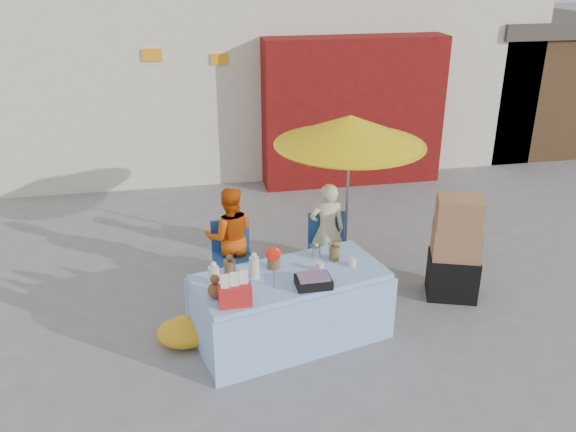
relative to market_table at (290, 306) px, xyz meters
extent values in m
plane|color=slate|center=(-0.13, 0.46, -0.41)|extent=(80.00, 80.00, 0.00)
cube|color=silver|center=(-0.13, 7.46, 1.84)|extent=(12.00, 5.00, 4.50)
cube|color=maroon|center=(2.07, 4.66, 0.89)|extent=(3.20, 0.60, 2.60)
cube|color=#4C331E|center=(6.37, 6.46, 0.79)|extent=(2.60, 3.00, 2.40)
cube|color=#3F3833|center=(6.37, 6.46, 2.14)|extent=(2.80, 3.20, 0.30)
cube|color=orange|center=(-1.33, 4.94, 1.94)|extent=(0.32, 0.04, 0.20)
cube|color=orange|center=(-0.23, 4.94, 1.84)|extent=(0.28, 0.04, 0.18)
cube|color=#9CC9FA|center=(0.01, 0.00, -0.01)|extent=(2.17, 1.36, 0.79)
cube|color=#9CC9FA|center=(0.12, -0.45, -0.04)|extent=(2.01, 0.53, 0.74)
cube|color=#9CC9FA|center=(-0.10, 0.46, -0.04)|extent=(2.01, 0.53, 0.74)
cylinder|color=silver|center=(-0.80, -0.03, 0.48)|extent=(0.14, 0.14, 0.19)
cylinder|color=brown|center=(-0.62, 0.12, 0.47)|extent=(0.15, 0.15, 0.17)
cylinder|color=silver|center=(-0.38, 0.02, 0.50)|extent=(0.13, 0.13, 0.23)
cylinder|color=brown|center=(-0.15, 0.18, 0.46)|extent=(0.17, 0.17, 0.15)
cylinder|color=#B2B2B7|center=(0.36, 0.33, 0.45)|extent=(0.12, 0.12, 0.13)
cylinder|color=brown|center=(0.55, 0.25, 0.47)|extent=(0.14, 0.14, 0.16)
cylinder|color=silver|center=(0.33, 0.03, 0.43)|extent=(0.10, 0.10, 0.10)
cylinder|color=silver|center=(0.70, 0.07, 0.43)|extent=(0.10, 0.10, 0.10)
sphere|color=brown|center=(-0.81, -0.31, 0.47)|extent=(0.16, 0.16, 0.16)
ellipsoid|color=red|center=(-0.21, -0.21, 0.76)|extent=(0.17, 0.09, 0.16)
cube|color=red|center=(-0.64, -0.48, 0.49)|extent=(0.34, 0.22, 0.21)
cube|color=black|center=(0.19, -0.28, 0.43)|extent=(0.41, 0.33, 0.10)
cube|color=navy|center=(-0.50, 1.19, -0.18)|extent=(0.50, 0.48, 0.45)
cube|color=navy|center=(-0.49, 1.41, 0.24)|extent=(0.48, 0.06, 0.40)
cube|color=navy|center=(0.75, 1.19, -0.18)|extent=(0.50, 0.48, 0.45)
cube|color=navy|center=(0.76, 1.41, 0.24)|extent=(0.48, 0.06, 0.40)
imported|color=#D5500B|center=(-0.50, 1.34, 0.25)|extent=(0.65, 0.52, 1.31)
imported|color=beige|center=(0.75, 1.34, 0.23)|extent=(0.47, 0.32, 1.27)
cylinder|color=gray|center=(1.05, 1.49, 0.59)|extent=(0.04, 0.04, 2.00)
cone|color=#E0BB0B|center=(1.05, 1.49, 1.49)|extent=(1.90, 1.90, 0.38)
cylinder|color=#E0BB0B|center=(1.05, 1.49, 1.31)|extent=(1.90, 1.90, 0.02)
cube|color=black|center=(2.14, 0.52, -0.14)|extent=(0.72, 0.65, 0.54)
cube|color=#AA734D|center=(2.14, 0.52, 0.33)|extent=(0.67, 0.59, 0.41)
cube|color=#AA734D|center=(2.12, 0.49, 0.72)|extent=(0.61, 0.54, 0.37)
ellipsoid|color=gold|center=(-1.13, 0.12, -0.26)|extent=(0.71, 0.61, 0.29)
camera|label=1|loc=(-1.10, -5.53, 3.55)|focal=38.00mm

